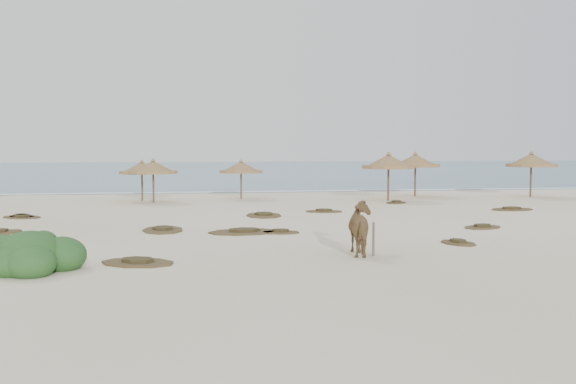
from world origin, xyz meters
TOP-DOWN VIEW (x-y plane):
  - ground at (0.00, 0.00)m, footprint 160.00×160.00m
  - ocean at (0.00, 75.00)m, footprint 200.00×100.00m
  - foam_line at (0.00, 26.00)m, footprint 70.00×0.60m
  - palapa_1 at (-6.29, 17.44)m, footprint 3.48×3.48m
  - palapa_2 at (-7.05, 18.90)m, footprint 3.58×3.58m
  - palapa_3 at (-0.82, 19.37)m, footprint 3.58×3.58m
  - palapa_4 at (8.16, 16.62)m, footprint 4.36×4.36m
  - palapa_5 at (11.10, 19.78)m, footprint 3.87×3.87m
  - palapa_6 at (18.54, 17.93)m, footprint 3.41×3.41m
  - horse at (1.05, -2.77)m, footprint 1.01×2.02m
  - fence_post_near at (1.31, -3.01)m, footprint 0.10×0.10m
  - bush at (-8.53, -3.91)m, footprint 2.85×2.51m
  - scrub_1 at (-5.30, 4.09)m, footprint 1.69×2.54m
  - scrub_2 at (-0.74, 2.62)m, footprint 1.58×1.14m
  - scrub_3 at (-0.63, 8.96)m, footprint 1.77×2.67m
  - scrub_4 at (7.76, 2.88)m, footprint 2.12×1.82m
  - scrub_5 at (12.82, 9.83)m, footprint 2.62×1.94m
  - scrub_6 at (-12.08, 9.97)m, footprint 2.40×2.19m
  - scrub_7 at (2.67, 10.35)m, footprint 2.15×1.66m
  - scrub_8 at (-12.13, 10.20)m, footprint 1.81×1.95m
  - scrub_9 at (-2.14, 2.98)m, footprint 3.03×2.18m
  - scrub_10 at (8.06, 14.76)m, footprint 1.90×1.97m
  - scrub_11 at (-5.77, -3.22)m, footprint 2.59×2.19m
  - scrub_12 at (4.93, -1.10)m, footprint 1.31×1.68m

SIDE VIEW (x-z plane):
  - ground at x=0.00m, z-range 0.00..0.00m
  - ocean at x=0.00m, z-range 0.00..0.01m
  - foam_line at x=0.00m, z-range 0.00..0.01m
  - scrub_1 at x=-5.30m, z-range -0.03..0.13m
  - scrub_11 at x=-5.77m, z-range -0.03..0.13m
  - scrub_2 at x=-0.74m, z-range -0.03..0.13m
  - scrub_3 at x=-0.63m, z-range -0.03..0.13m
  - scrub_5 at x=12.82m, z-range -0.03..0.13m
  - scrub_9 at x=-2.14m, z-range -0.03..0.13m
  - scrub_10 at x=8.06m, z-range -0.03..0.13m
  - scrub_12 at x=4.93m, z-range -0.03..0.13m
  - scrub_4 at x=7.76m, z-range -0.03..0.13m
  - scrub_6 at x=-12.08m, z-range -0.03..0.13m
  - scrub_7 at x=2.67m, z-range -0.03..0.13m
  - scrub_8 at x=-12.13m, z-range -0.03..0.13m
  - bush at x=-8.53m, z-range -0.22..1.06m
  - fence_post_near at x=1.31m, z-range 0.00..1.04m
  - horse at x=1.05m, z-range 0.00..1.66m
  - palapa_3 at x=-0.82m, z-range 0.72..3.31m
  - palapa_2 at x=-7.05m, z-range 0.72..3.32m
  - palapa_1 at x=-6.29m, z-range 0.75..3.45m
  - palapa_5 at x=11.10m, z-range 0.85..3.92m
  - palapa_4 at x=8.16m, z-range 0.85..3.94m
  - palapa_6 at x=18.54m, z-range 0.86..4.00m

